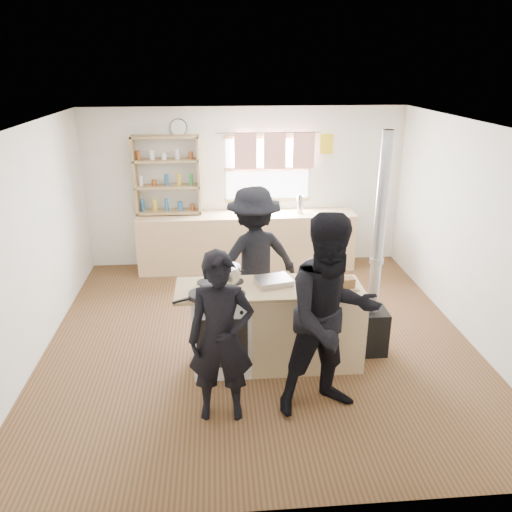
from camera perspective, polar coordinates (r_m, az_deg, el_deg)
name	(u,v)px	position (r m, az deg, el deg)	size (l,w,h in m)	color
ground	(259,338)	(6.13, 0.34, -9.32)	(5.00, 5.00, 0.01)	brown
back_counter	(247,241)	(7.95, -1.06, 1.70)	(3.40, 0.55, 0.90)	#D5B180
shelving_unit	(167,175)	(7.80, -10.12, 9.10)	(1.00, 0.28, 1.20)	tan
thermos	(300,205)	(7.87, 5.04, 5.88)	(0.10, 0.10, 0.27)	silver
cooking_island	(277,325)	(5.43, 2.40, -7.91)	(1.97, 0.64, 0.93)	silver
skillet_greens	(203,295)	(4.99, -6.11, -4.43)	(0.39, 0.39, 0.05)	black
roast_tray	(273,281)	(5.26, 2.00, -2.84)	(0.42, 0.36, 0.06)	silver
stockpot_stove	(229,274)	(5.30, -3.16, -2.05)	(0.25, 0.25, 0.20)	silver
stockpot_counter	(319,272)	(5.33, 7.26, -1.85)	(0.32, 0.32, 0.24)	silver
bread_board	(343,285)	(5.21, 9.96, -3.23)	(0.31, 0.24, 0.12)	tan
flue_heater	(373,300)	(5.71, 13.19, -4.94)	(0.35, 0.35, 2.50)	black
person_near_left	(221,338)	(4.51, -4.02, -9.37)	(0.60, 0.39, 1.63)	black
person_near_right	(331,317)	(4.57, 8.58, -6.93)	(0.94, 0.74, 1.94)	black
person_far	(254,259)	(6.04, -0.27, -0.33)	(1.15, 0.66, 1.78)	black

